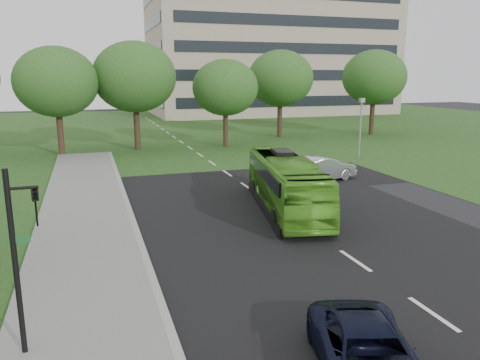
{
  "coord_description": "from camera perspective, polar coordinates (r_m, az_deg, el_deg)",
  "views": [
    {
      "loc": [
        -8.75,
        -15.57,
        6.46
      ],
      "look_at": [
        -2.02,
        5.05,
        1.6
      ],
      "focal_mm": 35.0,
      "sensor_mm": 36.0,
      "label": 1
    }
  ],
  "objects": [
    {
      "name": "suv",
      "position": [
        10.96,
        15.43,
        -20.1
      ],
      "size": [
        3.28,
        4.87,
        1.24
      ],
      "primitive_type": "imported",
      "rotation": [
        0.0,
        0.0,
        -0.3
      ],
      "color": "black",
      "rests_on": "ground"
    },
    {
      "name": "office_building",
      "position": [
        83.6,
        3.67,
        16.76
      ],
      "size": [
        40.1,
        20.1,
        25.0
      ],
      "color": "tan",
      "rests_on": "ground"
    },
    {
      "name": "traffic_light",
      "position": [
        11.65,
        -25.17,
        -7.71
      ],
      "size": [
        0.73,
        0.21,
        4.52
      ],
      "rotation": [
        0.0,
        0.0,
        0.24
      ],
      "color": "black",
      "rests_on": "ground"
    },
    {
      "name": "sedan",
      "position": [
        29.55,
        9.88,
        1.37
      ],
      "size": [
        5.04,
        2.97,
        1.57
      ],
      "primitive_type": "imported",
      "rotation": [
        0.0,
        0.0,
        1.87
      ],
      "color": "silver",
      "rests_on": "ground"
    },
    {
      "name": "tree_park_a",
      "position": [
        40.82,
        -21.5,
        11.06
      ],
      "size": [
        6.6,
        6.6,
        8.77
      ],
      "color": "black",
      "rests_on": "ground"
    },
    {
      "name": "street_surfaces",
      "position": [
        39.75,
        -5.7,
        3.26
      ],
      "size": [
        120.0,
        120.0,
        0.15
      ],
      "color": "black",
      "rests_on": "ground"
    },
    {
      "name": "tree_park_e",
      "position": [
        54.01,
        16.06,
        11.94
      ],
      "size": [
        6.91,
        6.91,
        9.21
      ],
      "color": "black",
      "rests_on": "ground"
    },
    {
      "name": "ground",
      "position": [
        18.99,
        10.67,
        -7.49
      ],
      "size": [
        160.0,
        160.0,
        0.0
      ],
      "primitive_type": "plane",
      "color": "black",
      "rests_on": "ground"
    },
    {
      "name": "camera_pole",
      "position": [
        38.59,
        14.51,
        7.16
      ],
      "size": [
        0.49,
        0.46,
        4.72
      ],
      "rotation": [
        0.0,
        0.0,
        0.41
      ],
      "color": "gray",
      "rests_on": "ground"
    },
    {
      "name": "bus",
      "position": [
        22.8,
        5.62,
        -0.46
      ],
      "size": [
        3.96,
        9.73,
        2.64
      ],
      "primitive_type": "imported",
      "rotation": [
        0.0,
        0.0,
        -0.19
      ],
      "color": "#53A725",
      "rests_on": "ground"
    },
    {
      "name": "tree_park_d",
      "position": [
        50.29,
        4.95,
        12.24
      ],
      "size": [
        6.87,
        6.87,
        9.09
      ],
      "color": "black",
      "rests_on": "ground"
    },
    {
      "name": "tree_park_c",
      "position": [
        43.08,
        -1.8,
        11.18
      ],
      "size": [
        5.96,
        5.96,
        7.92
      ],
      "color": "black",
      "rests_on": "ground"
    },
    {
      "name": "tree_park_b",
      "position": [
        42.25,
        -12.73,
        12.15
      ],
      "size": [
        7.15,
        7.15,
        9.38
      ],
      "color": "black",
      "rests_on": "ground"
    }
  ]
}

